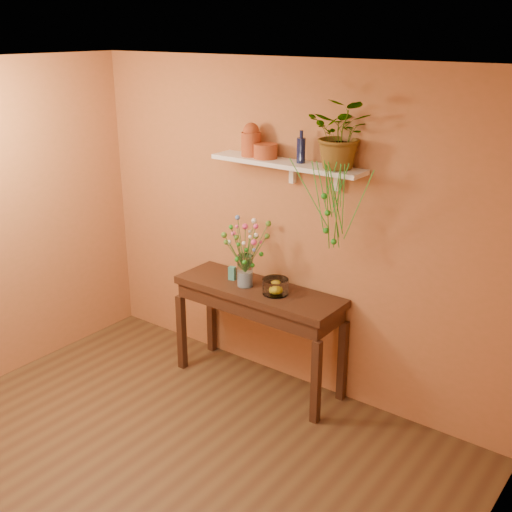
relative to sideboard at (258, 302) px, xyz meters
The scene contains 13 objects.
room 1.85m from the sideboard, 86.07° to the right, with size 4.04×4.04×2.70m.
sideboard is the anchor object (origin of this frame).
wall_shelf 1.18m from the sideboard, 35.86° to the left, with size 1.30×0.24×0.19m.
terracotta_jug 1.32m from the sideboard, 142.16° to the left, with size 0.20×0.20×0.26m.
terracotta_pot 1.24m from the sideboard, 103.14° to the left, with size 0.18×0.18×0.11m, color #9C4222.
blue_bottle 1.32m from the sideboard, 27.66° to the left, with size 0.08×0.08×0.24m.
spider_plant 1.57m from the sideboard, 13.32° to the left, with size 0.46×0.40×0.51m, color #23801B.
plant_fronds 1.12m from the sideboard, ahead, with size 0.68×0.34×0.69m.
glass_vase 0.27m from the sideboard, 162.94° to the right, with size 0.13×0.13×0.27m.
bouquet 0.54m from the sideboard, behind, with size 0.36×0.40×0.45m.
glass_bowl 0.26m from the sideboard, ahead, with size 0.21×0.21×0.13m.
lemon 0.25m from the sideboard, ahead, with size 0.08×0.08×0.08m, color yellow.
carton 0.34m from the sideboard, behind, with size 0.06×0.04×0.12m, color teal.
Camera 1 is at (2.72, -2.10, 2.92)m, focal length 44.29 mm.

